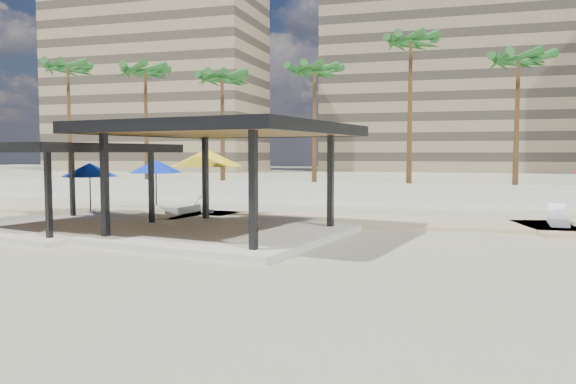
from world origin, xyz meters
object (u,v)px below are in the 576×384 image
object	(u,v)px
lounger_b	(558,220)
pavilion_central	(225,170)
umbrella_a	(90,170)
lounger_a	(184,209)
pavilion_west	(62,179)

from	to	relation	value
lounger_b	pavilion_central	bearing A→B (deg)	119.71
pavilion_central	umbrella_a	distance (m)	9.22
lounger_b	lounger_a	bearing A→B (deg)	94.61
lounger_a	pavilion_west	bearing A→B (deg)	163.19
pavilion_central	lounger_b	distance (m)	12.88
pavilion_central	pavilion_west	bearing A→B (deg)	-169.25
umbrella_a	lounger_a	xyz separation A→B (m)	(4.01, 1.37, -1.78)
lounger_a	lounger_b	xyz separation A→B (m)	(15.76, 0.20, -0.01)
pavilion_central	lounger_b	xyz separation A→B (m)	(11.45, 5.55, -1.98)
umbrella_a	lounger_b	bearing A→B (deg)	4.56
pavilion_west	umbrella_a	xyz separation A→B (m)	(-1.68, 4.01, 0.20)
pavilion_west	lounger_b	distance (m)	19.00
pavilion_west	umbrella_a	size ratio (longest dim) A/B	2.31
umbrella_a	lounger_b	world-z (taller)	umbrella_a
pavilion_central	lounger_a	xyz separation A→B (m)	(-4.31, 5.34, -1.97)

